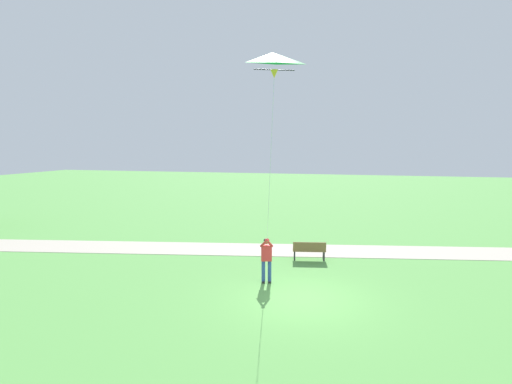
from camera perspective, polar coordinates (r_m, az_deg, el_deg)
The scene contains 5 objects.
ground_plane at distance 14.03m, azimuth 6.52°, elevation -15.17°, with size 120.00×120.00×0.00m, color #569947.
walkway_path at distance 19.93m, azimuth 3.08°, elevation -8.45°, with size 2.40×32.00×0.02m, color #ADA393.
person_kite_flyer at distance 15.08m, azimuth 1.55°, elevation -9.34°, with size 0.63×0.50×1.83m.
flying_kite at distance 11.22m, azimuth 2.46°, elevation 17.57°, with size 3.47×1.45×5.93m.
park_bench_near_walkway at distance 18.23m, azimuth 7.80°, elevation -8.31°, with size 0.70×1.55×0.88m.
Camera 1 is at (-12.91, -1.68, 5.23)m, focal length 27.36 mm.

